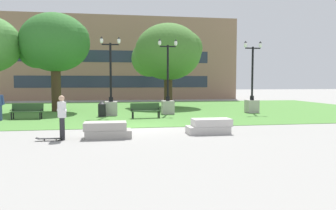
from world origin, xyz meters
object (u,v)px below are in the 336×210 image
person_skateboarder (62,115)px  park_bench_near_right (146,109)px  park_bench_near_left (27,110)px  lamp_post_left (111,100)px  lamp_post_center (252,98)px  lamp_post_right (168,99)px  skateboard (50,139)px  trash_bin (102,109)px  concrete_block_left (210,126)px  concrete_block_center (107,130)px

person_skateboarder → park_bench_near_right: size_ratio=0.93×
park_bench_near_left → lamp_post_left: 5.08m
lamp_post_center → lamp_post_right: lamp_post_right is taller
skateboard → trash_bin: size_ratio=1.07×
skateboard → lamp_post_right: size_ratio=0.20×
park_bench_near_right → trash_bin: 2.91m
skateboard → park_bench_near_left: bearing=109.4°
concrete_block_left → park_bench_near_left: park_bench_near_left is taller
concrete_block_center → skateboard: size_ratio=1.80×
skateboard → park_bench_near_left: (-2.64, 7.49, 0.45)m
lamp_post_left → concrete_block_center: bearing=-90.7°
park_bench_near_left → trash_bin: (4.30, 0.66, -0.04)m
trash_bin → park_bench_near_left: bearing=-171.3°
park_bench_near_left → lamp_post_center: size_ratio=0.36×
skateboard → lamp_post_center: (12.07, 9.05, 0.96)m
skateboard → trash_bin: (1.66, 8.15, 0.42)m
park_bench_near_right → trash_bin: size_ratio=1.92×
concrete_block_center → trash_bin: 7.86m
park_bench_near_right → concrete_block_center: bearing=-108.2°
park_bench_near_left → concrete_block_center: bearing=-56.5°
person_skateboarder → lamp_post_left: lamp_post_left is taller
park_bench_near_right → trash_bin: bearing=155.2°
skateboard → lamp_post_left: 9.19m
concrete_block_center → skateboard: (-2.13, -0.30, -0.22)m
park_bench_near_left → skateboard: bearing=-70.6°
lamp_post_left → trash_bin: (-0.57, -0.72, -0.55)m
lamp_post_right → concrete_block_center: bearing=-113.8°
person_skateboarder → lamp_post_center: 14.63m
trash_bin → lamp_post_right: bearing=13.2°
person_skateboarder → skateboard: 1.01m
skateboard → person_skateboarder: bearing=24.2°
skateboard → park_bench_near_right: 8.17m
lamp_post_right → trash_bin: bearing=-166.8°
concrete_block_left → trash_bin: 8.85m
concrete_block_left → park_bench_near_left: bearing=143.3°
park_bench_near_right → person_skateboarder: bearing=-119.9°
person_skateboarder → park_bench_near_left: person_skateboarder is taller
concrete_block_center → skateboard: concrete_block_center is taller
concrete_block_center → skateboard: bearing=-171.9°
concrete_block_center → park_bench_near_left: 8.62m
lamp_post_center → lamp_post_right: size_ratio=0.99×
person_skateboarder → lamp_post_right: bearing=58.0°
concrete_block_left → skateboard: (-6.47, -0.71, -0.22)m
concrete_block_left → person_skateboarder: size_ratio=1.11×
concrete_block_center → park_bench_near_right: 6.98m
skateboard → concrete_block_center: bearing=8.1°
person_skateboarder → lamp_post_center: (11.64, 8.86, 0.07)m
person_skateboarder → lamp_post_right: 10.59m
concrete_block_center → person_skateboarder: bearing=-176.3°
lamp_post_center → park_bench_near_left: bearing=-173.9°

